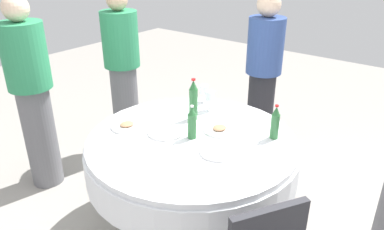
# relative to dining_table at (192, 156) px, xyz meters

# --- Properties ---
(ground_plane) EXTENTS (10.00, 10.00, 0.00)m
(ground_plane) POSITION_rel_dining_table_xyz_m (0.00, 0.00, -0.59)
(ground_plane) COLOR gray
(dining_table) EXTENTS (1.45, 1.45, 0.74)m
(dining_table) POSITION_rel_dining_table_xyz_m (0.00, 0.00, 0.00)
(dining_table) COLOR white
(dining_table) RESTS_ON ground_plane
(bottle_green_front) EXTENTS (0.06, 0.06, 0.24)m
(bottle_green_front) POSITION_rel_dining_table_xyz_m (-0.00, -0.00, 0.26)
(bottle_green_front) COLOR #2D6B38
(bottle_green_front) RESTS_ON dining_table
(bottle_green_outer) EXTENTS (0.06, 0.06, 0.32)m
(bottle_green_outer) POSITION_rel_dining_table_xyz_m (0.23, 0.17, 0.30)
(bottle_green_outer) COLOR #2D6B38
(bottle_green_outer) RESTS_ON dining_table
(bottle_green_left) EXTENTS (0.06, 0.06, 0.24)m
(bottle_green_left) POSITION_rel_dining_table_xyz_m (0.34, -0.44, 0.26)
(bottle_green_left) COLOR #2D6B38
(bottle_green_left) RESTS_ON dining_table
(wine_glass_inner) EXTENTS (0.08, 0.08, 0.16)m
(wine_glass_inner) POSITION_rel_dining_table_xyz_m (0.44, 0.17, 0.26)
(wine_glass_inner) COLOR white
(wine_glass_inner) RESTS_ON dining_table
(wine_glass_mid) EXTENTS (0.07, 0.07, 0.14)m
(wine_glass_mid) POSITION_rel_dining_table_xyz_m (0.54, 0.30, 0.25)
(wine_glass_mid) COLOR white
(wine_glass_mid) RESTS_ON dining_table
(plate_north) EXTENTS (0.22, 0.22, 0.04)m
(plate_north) POSITION_rel_dining_table_xyz_m (0.19, -0.09, 0.16)
(plate_north) COLOR white
(plate_north) RESTS_ON dining_table
(plate_near) EXTENTS (0.22, 0.22, 0.02)m
(plate_near) POSITION_rel_dining_table_xyz_m (-0.06, -0.25, 0.15)
(plate_near) COLOR white
(plate_near) RESTS_ON dining_table
(plate_south) EXTENTS (0.26, 0.26, 0.02)m
(plate_south) POSITION_rel_dining_table_xyz_m (-0.06, 0.18, 0.15)
(plate_south) COLOR white
(plate_south) RESTS_ON dining_table
(plate_west) EXTENTS (0.22, 0.22, 0.04)m
(plate_west) POSITION_rel_dining_table_xyz_m (-0.17, 0.46, 0.16)
(plate_west) COLOR white
(plate_west) RESTS_ON dining_table
(knife_outer) EXTENTS (0.18, 0.06, 0.00)m
(knife_outer) POSITION_rel_dining_table_xyz_m (-0.56, 0.09, 0.15)
(knife_outer) COLOR silver
(knife_outer) RESTS_ON dining_table
(person_outer) EXTENTS (0.34, 0.34, 1.60)m
(person_outer) POSITION_rel_dining_table_xyz_m (-0.36, 1.35, 0.25)
(person_outer) COLOR slate
(person_outer) RESTS_ON ground_plane
(person_left) EXTENTS (0.34, 0.34, 1.57)m
(person_left) POSITION_rel_dining_table_xyz_m (0.53, 1.26, 0.23)
(person_left) COLOR slate
(person_left) RESTS_ON ground_plane
(person_inner) EXTENTS (0.34, 0.34, 1.54)m
(person_inner) POSITION_rel_dining_table_xyz_m (1.36, 0.20, 0.21)
(person_inner) COLOR #26262B
(person_inner) RESTS_ON ground_plane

